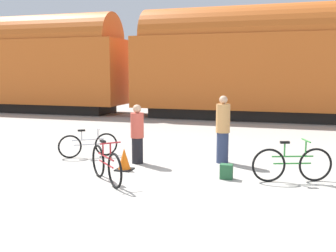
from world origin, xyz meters
The scene contains 11 objects.
ground_plane centered at (0.00, 0.00, 0.00)m, with size 80.00×80.00×0.00m, color #A8A399.
freight_train centered at (0.00, 12.33, 2.96)m, with size 35.42×3.08×5.64m.
rail_near centered at (0.00, 11.62, 0.01)m, with size 47.42×0.07×0.01m, color #4C4238.
rail_far centered at (0.00, 13.05, 0.01)m, with size 47.42×0.07×0.01m, color #4C4238.
bicycle_silver centered at (-3.13, 1.96, 0.35)m, with size 1.38×1.05×0.82m.
bicycle_maroon centered at (-1.50, -0.24, 0.40)m, with size 1.32×1.26×0.94m.
bicycle_green centered at (2.41, 1.01, 0.40)m, with size 1.71×0.66×0.94m.
person_in_red centered at (-1.51, 1.65, 0.78)m, with size 0.35×0.35×1.57m.
person_in_tan centered at (0.64, 2.36, 0.90)m, with size 0.37×0.37×1.79m.
backpack centered at (0.99, 0.81, 0.17)m, with size 0.28×0.20×0.34m.
traffic_cone centered at (-1.55, 0.87, 0.25)m, with size 0.40×0.40×0.55m.
Camera 1 is at (2.26, -7.88, 2.44)m, focal length 42.00 mm.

